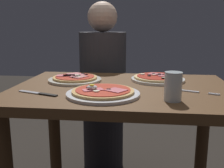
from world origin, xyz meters
TOP-DOWN VIEW (x-y plane):
  - dining_table at (0.00, 0.00)m, footprint 1.01×0.72m
  - pizza_foreground at (-0.07, -0.16)m, footprint 0.30×0.30m
  - pizza_across_left at (0.17, 0.17)m, footprint 0.27×0.27m
  - pizza_across_right at (-0.25, 0.10)m, footprint 0.27×0.27m
  - water_glass_near at (0.20, -0.21)m, footprint 0.07×0.07m
  - fork at (0.32, -0.07)m, footprint 0.15×0.07m
  - knife at (-0.33, -0.18)m, footprint 0.19×0.09m
  - diner_person at (-0.19, 0.62)m, footprint 0.32×0.32m

SIDE VIEW (x-z plane):
  - diner_person at x=-0.19m, z-range -0.03..1.15m
  - dining_table at x=0.00m, z-range 0.23..0.98m
  - fork at x=0.32m, z-range 0.75..0.75m
  - knife at x=-0.33m, z-range 0.75..0.75m
  - pizza_across_right at x=-0.25m, z-range 0.74..0.77m
  - pizza_foreground at x=-0.07m, z-range 0.74..0.78m
  - pizza_across_left at x=0.17m, z-range 0.74..0.77m
  - water_glass_near at x=0.20m, z-range 0.74..0.85m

